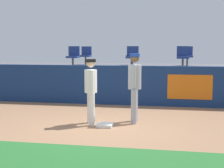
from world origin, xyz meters
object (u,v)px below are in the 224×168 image
player_fielder_home (91,87)px  player_runner_visitor (135,83)px  seat_front_left (73,55)px  seat_front_center (132,55)px  seat_back_left (86,54)px  first_base (105,125)px  seat_back_center (132,55)px  seat_back_right (187,55)px  seat_front_right (183,56)px

player_fielder_home → player_runner_visitor: size_ratio=0.93×
player_fielder_home → player_runner_visitor: bearing=84.9°
player_fielder_home → seat_front_left: seat_front_left is taller
seat_front_left → seat_front_center: 2.44m
seat_back_left → seat_front_left: 1.80m
first_base → player_runner_visitor: 1.40m
first_base → seat_front_center: seat_front_center is taller
player_fielder_home → seat_back_center: seat_back_center is taller
seat_front_center → seat_back_left: bearing=143.0°
seat_back_right → seat_front_right: bearing=-97.9°
player_fielder_home → seat_front_left: 4.97m
seat_back_right → seat_front_center: bearing=-140.8°
player_fielder_home → player_runner_visitor: (1.12, 0.40, 0.09)m
seat_back_left → seat_front_center: bearing=-37.0°
first_base → seat_front_center: size_ratio=0.48×
player_fielder_home → seat_front_center: seat_front_center is taller
player_runner_visitor → seat_front_center: (-0.56, 4.14, 0.64)m
seat_back_center → seat_back_left: same height
first_base → seat_back_center: (-0.11, 6.55, 1.69)m
first_base → seat_back_left: size_ratio=0.48×
first_base → player_fielder_home: bearing=153.3°
player_fielder_home → seat_back_center: 6.39m
seat_back_center → seat_front_right: same height
seat_front_left → player_fielder_home: bearing=-67.5°
player_runner_visitor → seat_front_right: size_ratio=2.24×
player_runner_visitor → seat_back_left: (-2.95, 5.94, 0.64)m
player_runner_visitor → seat_back_right: 6.20m
player_runner_visitor → seat_front_right: bearing=160.0°
seat_front_right → seat_front_left: bearing=180.0°
seat_front_left → seat_front_center: bearing=-0.0°
seat_back_right → seat_front_center: (-2.21, -1.80, -0.00)m
seat_back_right → seat_back_center: bearing=-180.0°
first_base → player_fielder_home: (-0.42, 0.21, 0.96)m
seat_back_center → seat_front_right: size_ratio=1.00×
first_base → seat_back_left: (-2.25, 6.55, 1.69)m
player_runner_visitor → first_base: bearing=-50.0°
player_runner_visitor → seat_back_right: size_ratio=2.24×
seat_front_left → seat_front_center: size_ratio=1.00×
first_base → seat_back_left: seat_back_left is taller
player_fielder_home → seat_back_center: (0.31, 6.34, 0.73)m
seat_back_center → seat_back_right: (2.45, 0.00, 0.00)m
seat_back_center → seat_back_right: same height
player_runner_visitor → seat_front_center: bearing=-173.6°
player_runner_visitor → seat_back_left: seat_back_left is taller
seat_back_right → seat_front_center: same height
seat_front_center → seat_front_right: size_ratio=1.00×
first_base → seat_front_left: 5.55m
seat_front_left → seat_front_right: size_ratio=1.00×
player_fielder_home → seat_front_center: (0.56, 4.54, 0.73)m
seat_back_left → seat_front_right: 4.70m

